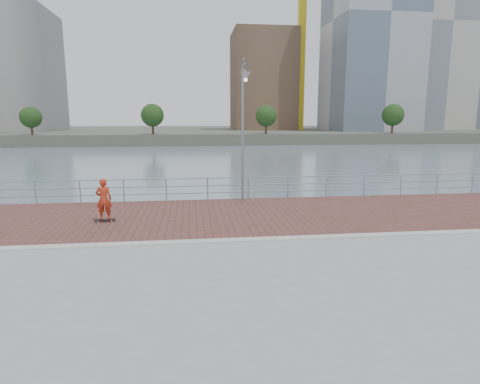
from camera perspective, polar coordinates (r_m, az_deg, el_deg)
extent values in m
plane|color=slate|center=(14.30, 1.00, -14.61)|extent=(400.00, 400.00, 0.00)
cube|color=gray|center=(9.50, 5.50, -21.82)|extent=(40.00, 24.00, 2.00)
cube|color=brown|center=(17.02, -0.65, -3.30)|extent=(40.00, 6.80, 0.02)
cube|color=#B7B5AD|center=(13.57, 1.03, -6.82)|extent=(40.00, 0.40, 0.06)
cube|color=#4C5142|center=(135.42, -6.23, 8.42)|extent=(320.00, 95.00, 2.50)
cylinder|color=#8C9EA8|center=(21.46, -27.08, -0.09)|extent=(0.06, 0.06, 1.10)
cylinder|color=#8C9EA8|center=(20.84, -21.78, 0.03)|extent=(0.06, 0.06, 1.10)
cylinder|color=#8C9EA8|center=(20.41, -16.21, 0.16)|extent=(0.06, 0.06, 1.10)
cylinder|color=#8C9EA8|center=(20.18, -10.45, 0.29)|extent=(0.06, 0.06, 1.10)
cylinder|color=#8C9EA8|center=(20.15, -4.62, 0.42)|extent=(0.06, 0.06, 1.10)
cylinder|color=#8C9EA8|center=(20.33, 1.17, 0.54)|extent=(0.06, 0.06, 1.10)
cylinder|color=#8C9EA8|center=(20.72, 6.80, 0.66)|extent=(0.06, 0.06, 1.10)
cylinder|color=#8C9EA8|center=(21.30, 12.17, 0.76)|extent=(0.06, 0.06, 1.10)
cylinder|color=#8C9EA8|center=(22.05, 17.22, 0.85)|extent=(0.06, 0.06, 1.10)
cylinder|color=#8C9EA8|center=(22.96, 21.91, 0.93)|extent=(0.06, 0.06, 1.10)
cylinder|color=#8C9EA8|center=(24.02, 26.20, 1.00)|extent=(0.06, 0.06, 1.10)
cylinder|color=#8C9EA8|center=(25.19, 30.12, 1.05)|extent=(0.06, 0.06, 1.10)
cylinder|color=#8C9EA8|center=(20.13, -1.72, 2.02)|extent=(39.00, 0.05, 0.05)
cylinder|color=#8C9EA8|center=(20.19, -1.71, 0.97)|extent=(39.00, 0.05, 0.05)
cylinder|color=#8C9EA8|center=(20.25, -1.71, -0.04)|extent=(39.00, 0.05, 0.05)
cylinder|color=gray|center=(19.50, 0.37, 7.91)|extent=(0.13, 0.13, 6.37)
cylinder|color=gray|center=(19.09, 0.59, 17.43)|extent=(0.08, 1.06, 0.08)
cone|color=#B2B2AD|center=(18.55, 0.82, 16.98)|extent=(0.47, 0.47, 0.37)
cube|color=black|center=(16.77, -18.64, -3.76)|extent=(0.81, 0.27, 0.03)
cylinder|color=beige|center=(16.75, -19.53, -4.00)|extent=(0.06, 0.05, 0.06)
cylinder|color=beige|center=(16.68, -17.79, -3.95)|extent=(0.06, 0.05, 0.06)
cylinder|color=beige|center=(16.88, -19.47, -3.88)|extent=(0.06, 0.05, 0.06)
cylinder|color=beige|center=(16.82, -17.75, -3.83)|extent=(0.06, 0.05, 0.06)
imported|color=#B83018|center=(16.59, -18.81, -0.98)|extent=(0.63, 0.45, 1.65)
cube|color=gold|center=(122.96, 8.72, 20.45)|extent=(2.00, 2.00, 50.00)
cube|color=gray|center=(127.14, -29.24, 14.70)|extent=(20.00, 20.00, 31.39)
cube|color=brown|center=(125.20, 3.24, 15.42)|extent=(18.00, 18.00, 28.59)
cube|color=#9E9EA3|center=(124.24, 18.26, 22.09)|extent=(22.00, 22.00, 59.07)
cube|color=#B2ADA3|center=(144.12, 25.73, 20.30)|extent=(20.00, 20.00, 60.99)
cylinder|color=#473323|center=(95.78, -27.52, 8.24)|extent=(0.50, 0.50, 3.43)
sphere|color=#193814|center=(95.76, -27.62, 9.41)|extent=(4.40, 4.40, 4.40)
cylinder|color=#473323|center=(90.21, -12.30, 9.23)|extent=(0.50, 0.50, 3.83)
sphere|color=#193814|center=(90.20, -12.36, 10.62)|extent=(4.92, 4.92, 4.92)
cylinder|color=#473323|center=(91.40, 3.71, 9.41)|extent=(0.50, 0.50, 3.67)
sphere|color=#193814|center=(91.38, 3.73, 10.73)|extent=(4.72, 4.72, 4.72)
cylinder|color=#473323|center=(101.30, 20.85, 8.93)|extent=(0.50, 0.50, 3.92)
sphere|color=#193814|center=(101.29, 20.94, 10.20)|extent=(5.04, 5.04, 5.04)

